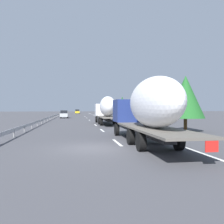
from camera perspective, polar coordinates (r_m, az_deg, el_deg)
ground_plane at (r=54.08m, az=-7.81°, el=-1.62°), size 260.00×260.00×0.00m
lane_stripe_0 at (r=16.44m, az=1.25°, el=-7.35°), size 3.20×0.20×0.01m
lane_stripe_1 at (r=25.39m, az=-2.40°, el=-4.44°), size 3.20×0.20×0.01m
lane_stripe_2 at (r=33.52m, az=-4.01°, el=-3.14°), size 3.20×0.20×0.01m
lane_stripe_3 at (r=47.20m, az=-5.45°, el=-1.98°), size 3.20×0.20×0.01m
lane_stripe_4 at (r=57.96m, az=-6.11°, el=-1.45°), size 3.20×0.20×0.01m
lane_stripe_5 at (r=59.20m, az=-6.17°, el=-1.40°), size 3.20×0.20×0.01m
lane_stripe_6 at (r=67.71m, az=-6.52°, el=-1.11°), size 3.20×0.20×0.01m
edge_line_right at (r=59.43m, az=-2.60°, el=-1.39°), size 110.00×0.20×0.01m
truck_lead at (r=35.35m, az=-1.35°, el=0.84°), size 13.38×2.55×4.09m
truck_trailing at (r=15.66m, az=8.45°, el=1.15°), size 14.18×2.55×4.24m
car_silver_hatch at (r=58.61m, az=-11.47°, el=-0.52°), size 4.33×1.82×1.86m
car_yellow_coupe at (r=102.39m, az=-8.36°, el=0.09°), size 4.24×1.92×1.90m
road_sign at (r=54.72m, az=-0.79°, el=0.74°), size 0.10×0.90×3.21m
tree_0 at (r=98.99m, az=-1.08°, el=1.45°), size 3.46×3.46×5.20m
tree_1 at (r=39.10m, az=6.87°, el=3.33°), size 2.91×2.91×6.13m
tree_2 at (r=63.77m, az=2.48°, el=1.90°), size 2.72×2.72×5.56m
tree_3 at (r=25.11m, az=17.29°, el=3.49°), size 3.80×3.80×5.68m
guardrail_median at (r=57.25m, az=-13.89°, el=-0.92°), size 94.00×0.10×0.76m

